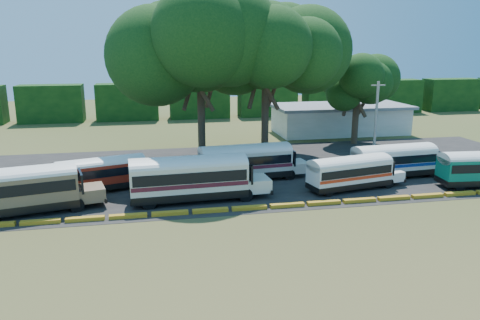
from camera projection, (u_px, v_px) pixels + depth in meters
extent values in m
plane|color=#294416|center=(272.00, 213.00, 34.96)|extent=(160.00, 160.00, 0.00)
cube|color=black|center=(250.00, 171.00, 46.58)|extent=(64.00, 24.00, 0.02)
cube|color=#C68F17|center=(41.00, 222.00, 32.76)|extent=(2.70, 0.45, 0.30)
cube|color=#C68F17|center=(85.00, 219.00, 33.33)|extent=(2.70, 0.45, 0.30)
cube|color=#C68F17|center=(128.00, 216.00, 33.90)|extent=(2.70, 0.45, 0.30)
cube|color=#C68F17|center=(170.00, 213.00, 34.46)|extent=(2.70, 0.45, 0.30)
cube|color=#C68F17|center=(210.00, 211.00, 35.03)|extent=(2.70, 0.45, 0.30)
cube|color=#C68F17|center=(249.00, 208.00, 35.59)|extent=(2.70, 0.45, 0.30)
cube|color=#C68F17|center=(287.00, 205.00, 36.16)|extent=(2.70, 0.45, 0.30)
cube|color=#C68F17|center=(324.00, 203.00, 36.73)|extent=(2.70, 0.45, 0.30)
cube|color=#C68F17|center=(359.00, 201.00, 37.29)|extent=(2.70, 0.45, 0.30)
cube|color=#C68F17|center=(394.00, 198.00, 37.86)|extent=(2.70, 0.45, 0.30)
cube|color=#C68F17|center=(427.00, 196.00, 38.43)|extent=(2.70, 0.45, 0.30)
cube|color=#C68F17|center=(460.00, 194.00, 38.99)|extent=(2.70, 0.45, 0.30)
cube|color=silver|center=(340.00, 120.00, 66.50)|extent=(18.00, 8.00, 3.60)
cube|color=slate|center=(340.00, 106.00, 66.02)|extent=(19.00, 9.00, 0.40)
cube|color=black|center=(51.00, 104.00, 75.42)|extent=(10.00, 4.00, 6.00)
cube|color=black|center=(128.00, 102.00, 77.69)|extent=(10.00, 4.00, 6.00)
cube|color=black|center=(199.00, 100.00, 79.95)|extent=(10.00, 4.00, 6.00)
cube|color=black|center=(267.00, 99.00, 82.22)|extent=(10.00, 4.00, 6.00)
cube|color=black|center=(332.00, 97.00, 84.48)|extent=(10.00, 4.00, 6.00)
cube|color=black|center=(393.00, 96.00, 86.75)|extent=(10.00, 4.00, 6.00)
cube|color=black|center=(450.00, 95.00, 89.01)|extent=(10.00, 4.00, 6.00)
cylinder|color=black|center=(77.00, 205.00, 35.03)|extent=(1.12, 0.53, 1.08)
cylinder|color=black|center=(74.00, 196.00, 37.09)|extent=(1.12, 0.53, 1.08)
cube|color=black|center=(15.00, 206.00, 34.38)|extent=(9.25, 4.56, 0.60)
cube|color=brown|center=(13.00, 189.00, 34.07)|extent=(9.25, 4.56, 1.98)
cube|color=black|center=(13.00, 186.00, 34.01)|extent=(8.92, 4.54, 0.83)
ellipsoid|color=silver|center=(11.00, 176.00, 33.83)|extent=(9.25, 4.56, 1.22)
cube|color=brown|center=(91.00, 193.00, 36.41)|extent=(2.42, 2.75, 1.03)
cube|color=black|center=(81.00, 181.00, 35.89)|extent=(0.70, 2.47, 1.49)
cube|color=black|center=(104.00, 196.00, 36.87)|extent=(0.76, 2.63, 0.32)
cylinder|color=black|center=(145.00, 183.00, 40.90)|extent=(0.92, 0.49, 0.89)
cylinder|color=black|center=(139.00, 178.00, 42.53)|extent=(0.92, 0.49, 0.89)
cylinder|color=black|center=(73.00, 193.00, 38.15)|extent=(0.92, 0.49, 0.89)
cylinder|color=black|center=(69.00, 187.00, 39.78)|extent=(0.92, 0.49, 0.89)
cube|color=black|center=(102.00, 184.00, 40.11)|extent=(7.63, 4.22, 0.49)
cube|color=maroon|center=(101.00, 173.00, 39.85)|extent=(7.63, 4.22, 1.63)
cube|color=black|center=(101.00, 170.00, 39.81)|extent=(7.36, 4.19, 0.68)
ellipsoid|color=silver|center=(101.00, 163.00, 39.66)|extent=(7.63, 4.22, 1.00)
cube|color=maroon|center=(152.00, 175.00, 42.06)|extent=(2.09, 2.33, 0.85)
cube|color=black|center=(146.00, 166.00, 41.60)|extent=(0.71, 2.00, 1.22)
cube|color=black|center=(161.00, 178.00, 42.49)|extent=(0.78, 2.13, 0.27)
cube|color=black|center=(58.00, 191.00, 38.49)|extent=(0.78, 2.13, 0.27)
cylinder|color=black|center=(245.00, 195.00, 37.37)|extent=(1.13, 0.37, 1.12)
cylinder|color=black|center=(238.00, 186.00, 39.63)|extent=(1.13, 0.37, 1.12)
cylinder|color=black|center=(149.00, 202.00, 35.59)|extent=(1.13, 0.37, 1.12)
cylinder|color=black|center=(147.00, 193.00, 37.84)|extent=(1.13, 0.37, 1.12)
cube|color=black|center=(189.00, 192.00, 37.44)|extent=(9.31, 3.24, 0.62)
cube|color=silver|center=(189.00, 177.00, 37.12)|extent=(9.31, 3.24, 2.05)
cube|color=black|center=(189.00, 174.00, 37.06)|extent=(8.94, 3.29, 0.86)
cube|color=#521520|center=(189.00, 182.00, 37.22)|extent=(9.22, 3.28, 0.34)
ellipsoid|color=silver|center=(188.00, 164.00, 36.87)|extent=(9.31, 3.24, 1.26)
cube|color=silver|center=(256.00, 184.00, 38.67)|extent=(2.13, 2.56, 1.06)
cube|color=black|center=(248.00, 171.00, 38.24)|extent=(0.29, 2.58, 1.54)
cube|color=black|center=(267.00, 188.00, 39.00)|extent=(0.33, 2.75, 0.34)
cube|color=black|center=(131.00, 198.00, 36.40)|extent=(0.33, 2.75, 0.34)
cylinder|color=black|center=(290.00, 175.00, 43.40)|extent=(1.04, 0.38, 1.02)
cylinder|color=black|center=(281.00, 169.00, 45.44)|extent=(1.04, 0.38, 1.02)
cylinder|color=black|center=(217.00, 181.00, 41.50)|extent=(1.04, 0.38, 1.02)
cylinder|color=black|center=(211.00, 174.00, 43.53)|extent=(1.04, 0.38, 1.02)
cube|color=black|center=(245.00, 173.00, 43.29)|extent=(8.57, 3.30, 0.56)
cube|color=beige|center=(245.00, 161.00, 43.00)|extent=(8.57, 3.30, 1.87)
cube|color=black|center=(245.00, 158.00, 42.95)|extent=(8.25, 3.33, 0.79)
cube|color=maroon|center=(245.00, 164.00, 43.09)|extent=(8.49, 3.33, 0.31)
ellipsoid|color=silver|center=(245.00, 151.00, 42.78)|extent=(8.57, 3.30, 1.15)
cube|color=beige|center=(296.00, 166.00, 44.62)|extent=(2.03, 2.40, 0.97)
cube|color=black|center=(290.00, 156.00, 44.20)|extent=(0.36, 2.35, 1.40)
cube|color=black|center=(304.00, 170.00, 44.95)|extent=(0.41, 2.51, 0.31)
cube|color=black|center=(201.00, 178.00, 42.18)|extent=(0.41, 2.51, 0.31)
cylinder|color=black|center=(389.00, 183.00, 40.89)|extent=(0.93, 0.42, 0.90)
cylinder|color=black|center=(375.00, 178.00, 42.61)|extent=(0.93, 0.42, 0.90)
cylinder|color=black|center=(329.00, 191.00, 38.62)|extent=(0.93, 0.42, 0.90)
cylinder|color=black|center=(317.00, 185.00, 40.34)|extent=(0.93, 0.42, 0.90)
cube|color=black|center=(349.00, 183.00, 40.42)|extent=(7.64, 3.64, 0.49)
cube|color=white|center=(350.00, 171.00, 40.16)|extent=(7.64, 3.64, 1.64)
cube|color=black|center=(350.00, 169.00, 40.12)|extent=(7.36, 3.63, 0.69)
cube|color=red|center=(349.00, 175.00, 40.24)|extent=(7.58, 3.66, 0.27)
ellipsoid|color=silver|center=(350.00, 162.00, 39.97)|extent=(7.64, 3.64, 1.01)
cube|color=white|center=(391.00, 175.00, 42.02)|extent=(1.97, 2.25, 0.85)
cube|color=black|center=(386.00, 166.00, 41.60)|extent=(0.54, 2.05, 1.23)
cube|color=black|center=(397.00, 178.00, 42.39)|extent=(0.59, 2.18, 0.27)
cube|color=black|center=(313.00, 189.00, 39.09)|extent=(0.59, 2.18, 0.27)
cylinder|color=black|center=(433.00, 173.00, 44.21)|extent=(0.98, 0.34, 0.96)
cylinder|color=black|center=(420.00, 167.00, 46.13)|extent=(0.98, 0.34, 0.96)
cylinder|color=black|center=(372.00, 178.00, 42.51)|extent=(0.98, 0.34, 0.96)
cylinder|color=black|center=(361.00, 172.00, 44.43)|extent=(0.98, 0.34, 0.96)
cube|color=black|center=(393.00, 171.00, 44.16)|extent=(8.02, 2.99, 0.53)
cube|color=silver|center=(394.00, 159.00, 43.89)|extent=(8.02, 2.99, 1.75)
cube|color=black|center=(394.00, 157.00, 43.84)|extent=(7.71, 3.02, 0.74)
cube|color=navy|center=(393.00, 163.00, 43.98)|extent=(7.95, 3.02, 0.29)
ellipsoid|color=silver|center=(394.00, 150.00, 43.68)|extent=(8.02, 2.99, 1.08)
cube|color=silver|center=(436.00, 165.00, 45.34)|extent=(1.88, 2.23, 0.91)
cube|color=black|center=(432.00, 156.00, 44.96)|extent=(0.31, 2.21, 1.32)
cube|color=black|center=(443.00, 168.00, 45.65)|extent=(0.35, 2.36, 0.29)
cube|color=black|center=(356.00, 175.00, 43.17)|extent=(0.35, 2.36, 0.29)
cylinder|color=black|center=(460.00, 186.00, 40.10)|extent=(0.98, 0.36, 0.96)
cylinder|color=black|center=(447.00, 179.00, 42.08)|extent=(0.98, 0.36, 0.96)
cube|color=black|center=(441.00, 182.00, 40.97)|extent=(0.39, 2.36, 0.29)
cylinder|color=#37251B|center=(201.00, 122.00, 49.99)|extent=(0.80, 0.80, 8.48)
cylinder|color=#37251B|center=(212.00, 87.00, 49.77)|extent=(1.45, 3.00, 4.81)
cylinder|color=#37251B|center=(191.00, 87.00, 49.73)|extent=(2.29, 2.60, 4.81)
cylinder|color=#37251B|center=(200.00, 89.00, 47.86)|extent=(3.06, 0.96, 4.81)
ellipsoid|color=black|center=(200.00, 44.00, 48.05)|extent=(13.54, 13.54, 9.93)
cylinder|color=#37251B|center=(265.00, 120.00, 51.74)|extent=(0.80, 0.80, 8.36)
cylinder|color=#37251B|center=(275.00, 86.00, 51.53)|extent=(1.44, 2.96, 4.74)
cylinder|color=#37251B|center=(255.00, 87.00, 51.49)|extent=(2.26, 2.58, 4.74)
cylinder|color=#37251B|center=(266.00, 88.00, 49.62)|extent=(3.02, 0.95, 4.74)
ellipsoid|color=black|center=(266.00, 46.00, 49.83)|extent=(12.69, 12.69, 9.31)
cylinder|color=#37251B|center=(355.00, 122.00, 58.91)|extent=(0.80, 0.80, 5.49)
cylinder|color=#37251B|center=(364.00, 103.00, 59.00)|extent=(1.13, 2.12, 3.19)
cylinder|color=#37251B|center=(346.00, 103.00, 58.96)|extent=(1.69, 1.89, 3.19)
cylinder|color=#37251B|center=(359.00, 105.00, 57.09)|extent=(2.14, 0.80, 3.19)
ellipsoid|color=black|center=(358.00, 79.00, 57.62)|extent=(7.87, 7.87, 5.77)
cylinder|color=gray|center=(376.00, 120.00, 51.17)|extent=(0.30, 0.30, 8.43)
cube|color=gray|center=(378.00, 85.00, 50.26)|extent=(1.60, 0.12, 0.12)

